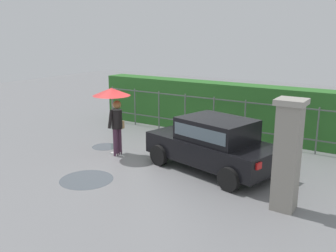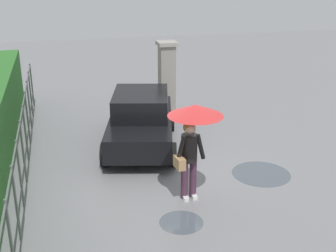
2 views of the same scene
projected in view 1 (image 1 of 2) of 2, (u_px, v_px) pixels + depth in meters
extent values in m
plane|color=slate|center=(156.00, 162.00, 11.08)|extent=(40.00, 40.00, 0.00)
cube|color=black|center=(212.00, 149.00, 10.35)|extent=(3.98, 2.47, 0.60)
cube|color=black|center=(217.00, 129.00, 10.10)|extent=(2.19, 1.85, 0.60)
cube|color=#4C5B66|center=(217.00, 129.00, 10.10)|extent=(2.04, 1.83, 0.33)
cylinder|color=black|center=(159.00, 155.00, 10.74)|extent=(0.63, 0.32, 0.60)
cylinder|color=black|center=(198.00, 144.00, 11.86)|extent=(0.63, 0.32, 0.60)
cylinder|color=black|center=(229.00, 179.00, 8.98)|extent=(0.63, 0.32, 0.60)
cylinder|color=black|center=(267.00, 163.00, 10.10)|extent=(0.63, 0.32, 0.60)
cube|color=red|center=(258.00, 166.00, 8.64)|extent=(0.11, 0.21, 0.16)
cube|color=red|center=(283.00, 155.00, 9.38)|extent=(0.11, 0.21, 0.16)
cylinder|color=#47283D|center=(116.00, 142.00, 11.53)|extent=(0.15, 0.15, 0.86)
cylinder|color=#47283D|center=(119.00, 141.00, 11.70)|extent=(0.15, 0.15, 0.86)
cube|color=white|center=(114.00, 154.00, 11.65)|extent=(0.26, 0.10, 0.08)
cube|color=white|center=(118.00, 152.00, 11.83)|extent=(0.26, 0.10, 0.08)
cylinder|color=black|center=(117.00, 119.00, 11.44)|extent=(0.34, 0.34, 0.58)
sphere|color=#DBAD89|center=(116.00, 105.00, 11.34)|extent=(0.22, 0.22, 0.22)
sphere|color=olive|center=(117.00, 105.00, 11.32)|extent=(0.25, 0.25, 0.25)
cylinder|color=black|center=(110.00, 119.00, 11.28)|extent=(0.11, 0.23, 0.56)
cylinder|color=black|center=(119.00, 116.00, 11.66)|extent=(0.11, 0.23, 0.56)
cylinder|color=#B2B2B7|center=(112.00, 108.00, 11.33)|extent=(0.02, 0.02, 0.77)
cone|color=red|center=(111.00, 92.00, 11.21)|extent=(1.13, 1.13, 0.23)
cube|color=tan|center=(119.00, 124.00, 11.78)|extent=(0.35, 0.19, 0.24)
cube|color=gray|center=(287.00, 158.00, 7.87)|extent=(0.48, 0.48, 2.30)
cube|color=#9E998E|center=(292.00, 102.00, 7.58)|extent=(0.60, 0.60, 0.12)
cylinder|color=#59605B|center=(113.00, 104.00, 15.98)|extent=(0.05, 0.05, 1.50)
cylinder|color=#59605B|center=(135.00, 107.00, 15.35)|extent=(0.05, 0.05, 1.50)
cylinder|color=#59605B|center=(159.00, 110.00, 14.73)|extent=(0.05, 0.05, 1.50)
cylinder|color=#59605B|center=(185.00, 114.00, 14.10)|extent=(0.05, 0.05, 1.50)
cylinder|color=#59605B|center=(213.00, 117.00, 13.48)|extent=(0.05, 0.05, 1.50)
cylinder|color=#59605B|center=(245.00, 121.00, 12.85)|extent=(0.05, 0.05, 1.50)
cylinder|color=#59605B|center=(279.00, 126.00, 12.23)|extent=(0.05, 0.05, 1.50)
cylinder|color=#59605B|center=(317.00, 131.00, 11.60)|extent=(0.05, 0.05, 1.50)
cube|color=#59605B|center=(229.00, 101.00, 13.00)|extent=(10.70, 0.03, 0.04)
cube|color=#59605B|center=(228.00, 128.00, 13.24)|extent=(10.70, 0.03, 0.04)
cube|color=#2D6B28|center=(238.00, 110.00, 13.76)|extent=(11.70, 0.90, 1.90)
cylinder|color=#4C545B|center=(87.00, 179.00, 9.75)|extent=(1.39, 1.39, 0.00)
cylinder|color=#4C545B|center=(105.00, 147.00, 12.55)|extent=(0.86, 0.86, 0.00)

